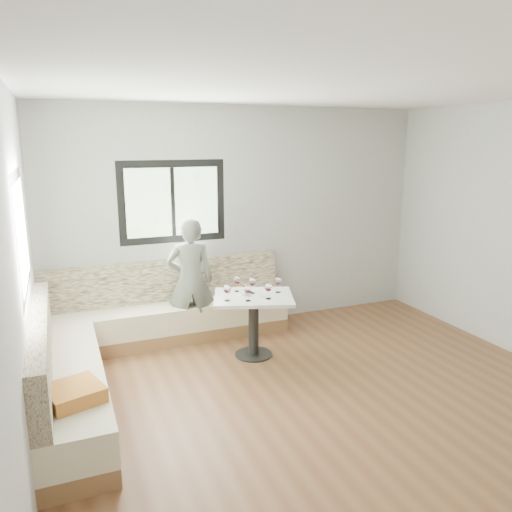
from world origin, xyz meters
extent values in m
cube|color=brown|center=(0.00, 0.00, 0.00)|extent=(5.00, 5.00, 0.01)
cube|color=white|center=(0.00, 0.00, 2.80)|extent=(5.00, 5.00, 0.01)
cube|color=#B7B7B2|center=(0.00, 2.50, 1.40)|extent=(5.00, 0.01, 2.80)
cube|color=#B7B7B2|center=(-2.50, 0.00, 1.40)|extent=(0.01, 5.00, 2.80)
cube|color=black|center=(-0.90, 2.49, 1.65)|extent=(1.30, 0.02, 1.00)
cube|color=black|center=(-2.49, 0.90, 1.65)|extent=(0.02, 1.30, 1.00)
cube|color=olive|center=(-1.05, 2.23, 0.08)|extent=(2.90, 0.55, 0.16)
cube|color=#F0E5C1|center=(-1.05, 2.23, 0.30)|extent=(2.90, 0.55, 0.29)
cube|color=beige|center=(-1.05, 2.43, 0.70)|extent=(2.90, 0.14, 0.50)
cube|color=olive|center=(-2.23, 0.82, 0.08)|extent=(0.55, 2.25, 0.16)
cube|color=#F0E5C1|center=(-2.23, 0.82, 0.30)|extent=(0.55, 2.25, 0.29)
cube|color=beige|center=(-2.43, 0.82, 0.70)|extent=(0.14, 2.25, 0.50)
cube|color=#CD8936|center=(-2.21, 0.26, 0.51)|extent=(0.49, 0.49, 0.12)
cylinder|color=black|center=(-0.27, 1.43, 0.01)|extent=(0.42, 0.42, 0.02)
cylinder|color=black|center=(-0.27, 1.43, 0.33)|extent=(0.11, 0.11, 0.67)
cube|color=silver|center=(-0.27, 1.43, 0.69)|extent=(1.03, 0.91, 0.04)
imported|color=#60665B|center=(-0.80, 2.13, 0.75)|extent=(0.60, 0.45, 1.51)
cylinder|color=white|center=(-0.36, 1.51, 0.73)|extent=(0.11, 0.11, 0.05)
sphere|color=black|center=(-0.34, 1.53, 0.74)|extent=(0.02, 0.02, 0.02)
sphere|color=black|center=(-0.37, 1.52, 0.74)|extent=(0.02, 0.02, 0.02)
sphere|color=black|center=(-0.35, 1.50, 0.74)|extent=(0.02, 0.02, 0.02)
cylinder|color=white|center=(-0.60, 1.37, 0.71)|extent=(0.06, 0.06, 0.01)
cylinder|color=white|center=(-0.60, 1.37, 0.75)|extent=(0.01, 0.01, 0.08)
ellipsoid|color=white|center=(-0.60, 1.37, 0.84)|extent=(0.08, 0.08, 0.10)
cylinder|color=#4B0718|center=(-0.60, 1.37, 0.81)|extent=(0.06, 0.06, 0.02)
cylinder|color=white|center=(-0.40, 1.28, 0.71)|extent=(0.06, 0.06, 0.01)
cylinder|color=white|center=(-0.40, 1.28, 0.75)|extent=(0.01, 0.01, 0.08)
ellipsoid|color=white|center=(-0.40, 1.28, 0.84)|extent=(0.08, 0.08, 0.10)
cylinder|color=#4B0718|center=(-0.40, 1.28, 0.81)|extent=(0.06, 0.06, 0.02)
cylinder|color=white|center=(-0.17, 1.27, 0.71)|extent=(0.06, 0.06, 0.01)
cylinder|color=white|center=(-0.17, 1.27, 0.75)|extent=(0.01, 0.01, 0.08)
ellipsoid|color=white|center=(-0.17, 1.27, 0.84)|extent=(0.08, 0.08, 0.10)
cylinder|color=#4B0718|center=(-0.17, 1.27, 0.81)|extent=(0.06, 0.06, 0.02)
cylinder|color=white|center=(-0.25, 1.53, 0.71)|extent=(0.06, 0.06, 0.01)
cylinder|color=white|center=(-0.25, 1.53, 0.75)|extent=(0.01, 0.01, 0.08)
ellipsoid|color=white|center=(-0.25, 1.53, 0.84)|extent=(0.08, 0.08, 0.10)
cylinder|color=#4B0718|center=(-0.25, 1.53, 0.81)|extent=(0.06, 0.06, 0.02)
cylinder|color=white|center=(0.03, 1.44, 0.71)|extent=(0.06, 0.06, 0.01)
cylinder|color=white|center=(0.03, 1.44, 0.75)|extent=(0.01, 0.01, 0.08)
ellipsoid|color=white|center=(0.03, 1.44, 0.84)|extent=(0.08, 0.08, 0.10)
cylinder|color=#4B0718|center=(0.03, 1.44, 0.81)|extent=(0.06, 0.06, 0.02)
cylinder|color=white|center=(-0.39, 1.65, 0.71)|extent=(0.06, 0.06, 0.01)
cylinder|color=white|center=(-0.39, 1.65, 0.75)|extent=(0.01, 0.01, 0.08)
ellipsoid|color=white|center=(-0.39, 1.65, 0.84)|extent=(0.08, 0.08, 0.10)
cylinder|color=#4B0718|center=(-0.39, 1.65, 0.81)|extent=(0.06, 0.06, 0.02)
camera|label=1|loc=(-2.22, -3.45, 2.38)|focal=35.00mm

